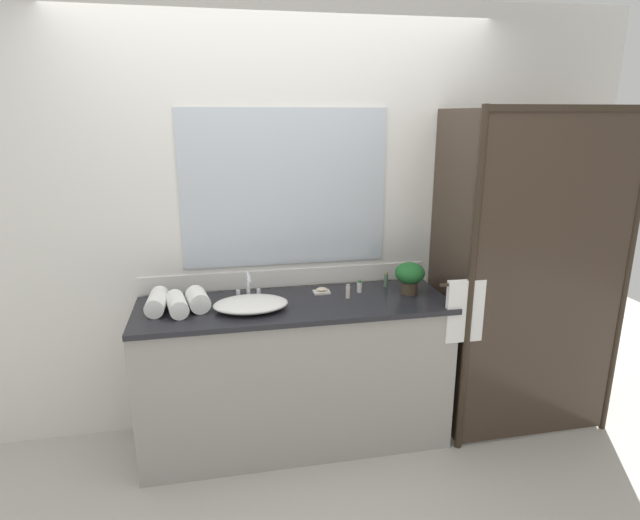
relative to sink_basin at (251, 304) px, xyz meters
name	(u,v)px	position (x,y,z in m)	size (l,w,h in m)	color
ground_plane	(296,439)	(0.25, 0.05, -0.93)	(8.00, 8.00, 0.00)	#B7B2A8
wall_back_with_mirror	(285,223)	(0.25, 0.40, 0.37)	(4.40, 0.06, 2.60)	silver
vanity_cabinet	(295,373)	(0.25, 0.06, -0.48)	(1.80, 0.58, 0.90)	#9E9993
shower_enclosure	(515,280)	(1.53, -0.14, 0.09)	(1.20, 0.59, 2.00)	#2D2319
sink_basin	(251,304)	(0.00, 0.00, 0.00)	(0.42, 0.29, 0.06)	white
faucet	(249,290)	(0.00, 0.17, 0.02)	(0.17, 0.16, 0.16)	silver
potted_plant	(410,275)	(0.96, 0.08, 0.08)	(0.18, 0.18, 0.19)	#473828
soap_dish	(322,291)	(0.44, 0.19, -0.02)	(0.10, 0.07, 0.04)	silver
amenity_bottle_conditioner	(359,287)	(0.67, 0.16, 0.00)	(0.03, 0.03, 0.07)	white
amenity_bottle_lotion	(348,291)	(0.58, 0.08, 0.01)	(0.03, 0.03, 0.08)	silver
amenity_bottle_shampoo	(386,280)	(0.86, 0.23, 0.01)	(0.02, 0.02, 0.10)	#4C7056
rolled_towel_near_edge	(157,302)	(-0.51, 0.08, 0.02)	(0.11, 0.11, 0.25)	white
rolled_towel_middle	(177,304)	(-0.40, 0.03, 0.02)	(0.10, 0.10, 0.23)	white
rolled_towel_far_edge	(198,300)	(-0.29, 0.06, 0.02)	(0.11, 0.11, 0.18)	white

